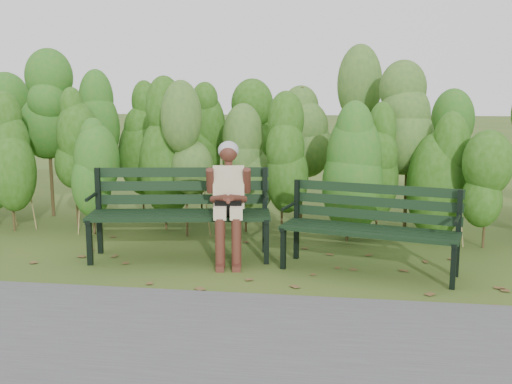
# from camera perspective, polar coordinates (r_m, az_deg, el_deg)

# --- Properties ---
(ground) EXTENTS (80.00, 80.00, 0.00)m
(ground) POSITION_cam_1_polar(r_m,az_deg,el_deg) (6.55, -0.44, -7.00)
(ground) COLOR #36531F
(footpath) EXTENTS (60.00, 2.50, 0.01)m
(footpath) POSITION_cam_1_polar(r_m,az_deg,el_deg) (4.52, -4.80, -14.86)
(footpath) COLOR #474749
(footpath) RESTS_ON ground
(hedge_band) EXTENTS (11.04, 1.67, 2.42)m
(hedge_band) POSITION_cam_1_polar(r_m,az_deg,el_deg) (8.14, 1.53, 5.30)
(hedge_band) COLOR #47381E
(hedge_band) RESTS_ON ground
(leaf_litter) EXTENTS (5.28, 2.25, 0.01)m
(leaf_litter) POSITION_cam_1_polar(r_m,az_deg,el_deg) (6.39, 1.45, -7.39)
(leaf_litter) COLOR brown
(leaf_litter) RESTS_ON ground
(bench_left) EXTENTS (2.09, 0.98, 1.00)m
(bench_left) POSITION_cam_1_polar(r_m,az_deg,el_deg) (6.83, -7.18, -1.25)
(bench_left) COLOR black
(bench_left) RESTS_ON ground
(bench_right) EXTENTS (1.89, 1.02, 0.90)m
(bench_right) POSITION_cam_1_polar(r_m,az_deg,el_deg) (6.36, 10.91, -2.73)
(bench_right) COLOR black
(bench_right) RESTS_ON ground
(seated_woman) EXTENTS (0.52, 0.76, 1.33)m
(seated_woman) POSITION_cam_1_polar(r_m,az_deg,el_deg) (6.57, -2.64, -0.09)
(seated_woman) COLOR beige
(seated_woman) RESTS_ON ground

